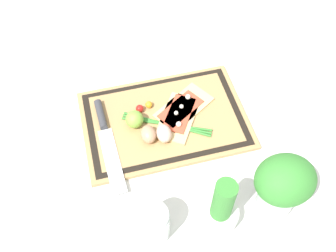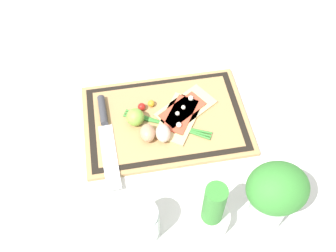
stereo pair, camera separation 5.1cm
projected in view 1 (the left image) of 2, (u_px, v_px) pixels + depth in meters
ground_plane at (165, 121)px, 1.16m from camera, size 6.00×6.00×0.00m
cutting_board at (165, 120)px, 1.16m from camera, size 0.48×0.32×0.02m
pizza_slice_near at (183, 107)px, 1.17m from camera, size 0.20×0.17×0.02m
pizza_slice_far at (178, 117)px, 1.15m from camera, size 0.17×0.19×0.02m
knife at (104, 129)px, 1.12m from camera, size 0.05×0.31×0.02m
egg_brown at (148, 134)px, 1.09m from camera, size 0.04×0.06×0.04m
egg_pink at (164, 133)px, 1.09m from camera, size 0.04×0.06×0.04m
lime at (134, 119)px, 1.12m from camera, size 0.05×0.05×0.05m
cherry_tomato_red at (140, 109)px, 1.15m from camera, size 0.02×0.02×0.02m
cherry_tomato_yellow at (149, 105)px, 1.16m from camera, size 0.02×0.02×0.02m
scallion_bunch at (168, 124)px, 1.13m from camera, size 0.24×0.15×0.01m
herb_pot at (221, 210)px, 0.93m from camera, size 0.09×0.09×0.19m
sauce_jar at (153, 225)px, 0.93m from camera, size 0.08×0.08×0.11m
herb_glass at (281, 187)px, 0.89m from camera, size 0.14×0.12×0.23m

